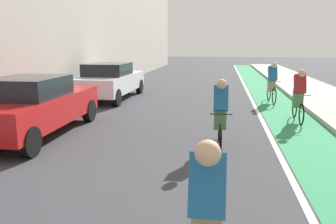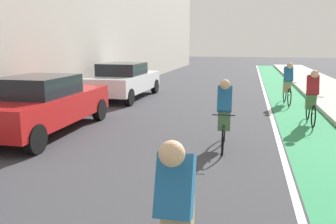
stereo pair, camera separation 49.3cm
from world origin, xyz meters
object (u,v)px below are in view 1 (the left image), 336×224
parked_sedan_red (34,105)px  cyclist_lead (207,213)px  cyclist_far (272,81)px  parked_sedan_white (110,81)px  cyclist_mid (220,113)px  cyclist_trailing (299,95)px

parked_sedan_red → cyclist_lead: 6.95m
cyclist_lead → cyclist_far: (2.08, 11.37, 0.01)m
parked_sedan_red → parked_sedan_white: (-0.00, 6.11, 0.00)m
cyclist_mid → cyclist_far: 6.79m
parked_sedan_white → cyclist_mid: bearing=-53.4°
cyclist_trailing → cyclist_far: cyclist_far is taller
cyclist_lead → cyclist_far: bearing=79.6°
parked_sedan_white → cyclist_mid: (4.75, -6.39, 0.02)m
cyclist_mid → cyclist_far: size_ratio=0.96×
parked_sedan_white → cyclist_lead: cyclist_lead is taller
parked_sedan_red → cyclist_far: (6.74, 6.21, 0.07)m
cyclist_trailing → cyclist_far: 3.44m
cyclist_mid → cyclist_far: cyclist_far is taller
parked_sedan_red → parked_sedan_white: 6.11m
parked_sedan_red → cyclist_trailing: 7.61m
parked_sedan_red → cyclist_far: bearing=42.7°
parked_sedan_red → cyclist_mid: bearing=-3.4°
parked_sedan_white → cyclist_far: bearing=0.9°
parked_sedan_red → parked_sedan_white: bearing=90.0°
cyclist_mid → cyclist_trailing: size_ratio=0.98×
cyclist_lead → parked_sedan_white: bearing=112.5°
cyclist_mid → parked_sedan_red: bearing=176.6°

